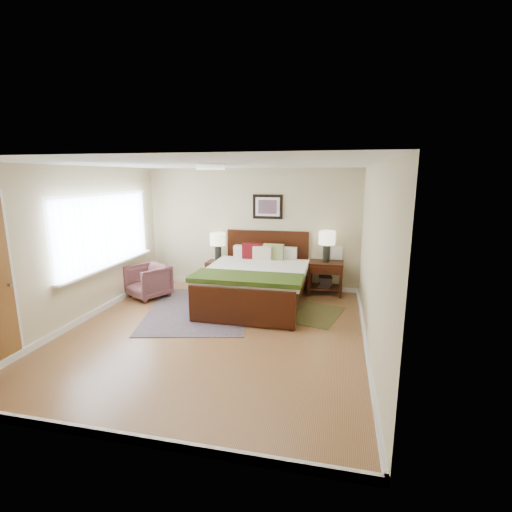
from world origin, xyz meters
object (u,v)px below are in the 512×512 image
nightstand_right (326,275)px  lamp_left (218,242)px  bed (256,275)px  nightstand_left (218,267)px  armchair (148,281)px  rug_persian (198,309)px  lamp_right (327,241)px

nightstand_right → lamp_left: lamp_left is taller
bed → nightstand_left: 1.34m
nightstand_left → nightstand_right: 2.26m
nightstand_right → armchair: 3.51m
nightstand_right → lamp_left: size_ratio=1.10×
bed → nightstand_left: size_ratio=4.01×
bed → armchair: 2.16m
nightstand_left → rug_persian: nightstand_left is taller
lamp_left → rug_persian: lamp_left is taller
lamp_left → nightstand_right: bearing=-0.3°
bed → armchair: size_ratio=3.19×
nightstand_right → lamp_right: 0.69m
nightstand_right → rug_persian: nightstand_right is taller
nightstand_left → lamp_right: size_ratio=0.92×
rug_persian → nightstand_right: bearing=19.9°
nightstand_left → rug_persian: (0.08, -1.39, -0.43)m
lamp_right → armchair: lamp_right is taller
bed → rug_persian: (-0.94, -0.54, -0.55)m
lamp_left → rug_persian: 1.72m
bed → nightstand_left: bed is taller
nightstand_right → nightstand_left: bearing=-179.8°
bed → lamp_left: bearing=139.5°
nightstand_left → armchair: bearing=-140.1°
armchair → rug_persian: 1.32m
nightstand_left → rug_persian: 1.46m
bed → lamp_right: size_ratio=3.67×
lamp_left → lamp_right: lamp_right is taller
bed → lamp_left: (-1.02, 0.87, 0.43)m
nightstand_right → rug_persian: (-2.18, -1.40, -0.39)m
bed → nightstand_right: (1.23, 0.86, -0.16)m
lamp_left → lamp_right: (2.26, 0.00, 0.11)m
bed → lamp_right: lamp_right is taller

